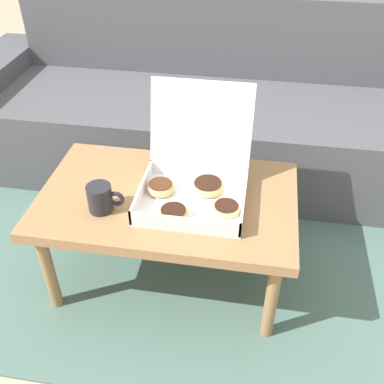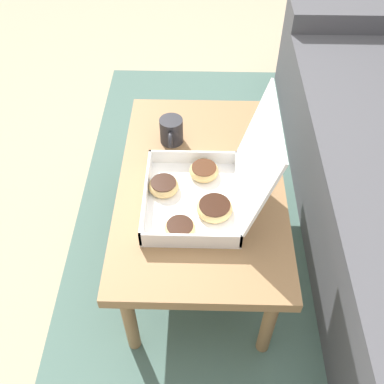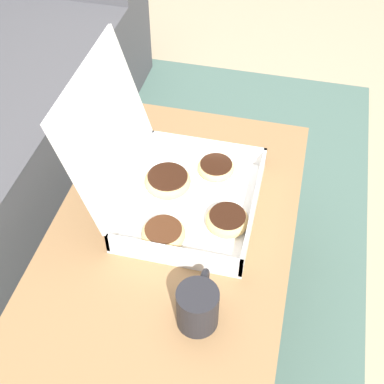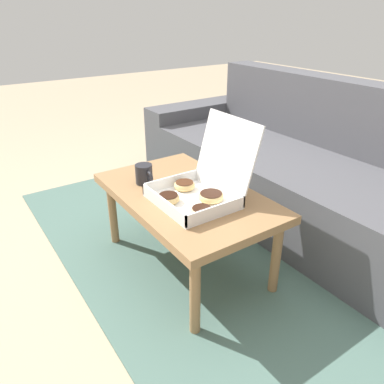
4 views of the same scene
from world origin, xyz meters
The scene contains 5 objects.
ground_plane centered at (0.00, 0.00, 0.00)m, with size 12.00×12.00×0.00m, color tan.
area_rug centered at (0.00, 0.30, 0.01)m, with size 2.61×1.83×0.01m, color #4C6B60.
coffee_table centered at (0.00, -0.08, 0.37)m, with size 0.92×0.56×0.42m.
pastry_box centered at (0.09, -0.07, 0.48)m, with size 0.36×0.39×0.36m.
coffee_mug centered at (-0.20, -0.19, 0.47)m, with size 0.13×0.08×0.10m.
Camera 3 is at (-0.75, -0.31, 1.39)m, focal length 50.00 mm.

